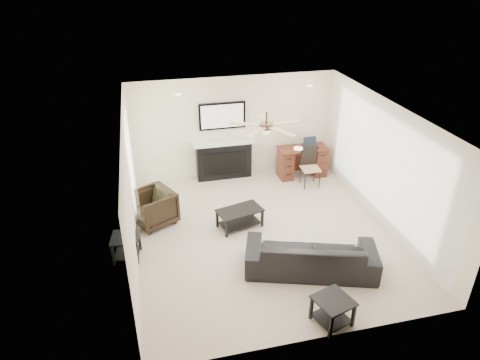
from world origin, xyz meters
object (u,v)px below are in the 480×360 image
at_px(armchair, 153,208).
at_px(coffee_table, 240,218).
at_px(desk, 302,162).
at_px(fireplace_unit, 224,142).
at_px(sofa, 311,254).

xyz_separation_m(armchair, coffee_table, (1.70, -0.55, -0.17)).
bearing_deg(armchair, desk, 83.12).
xyz_separation_m(fireplace_unit, desk, (1.92, -0.34, -0.57)).
relative_size(armchair, fireplace_unit, 0.42).
height_order(sofa, desk, desk).
bearing_deg(sofa, coffee_table, -42.74).
distance_m(armchair, desk, 3.99).
distance_m(armchair, coffee_table, 1.79).
relative_size(coffee_table, desk, 0.74).
bearing_deg(fireplace_unit, desk, -10.17).
relative_size(armchair, coffee_table, 0.90).
height_order(fireplace_unit, desk, fireplace_unit).
height_order(armchair, desk, desk).
distance_m(coffee_table, fireplace_unit, 2.37).
height_order(sofa, armchair, armchair).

